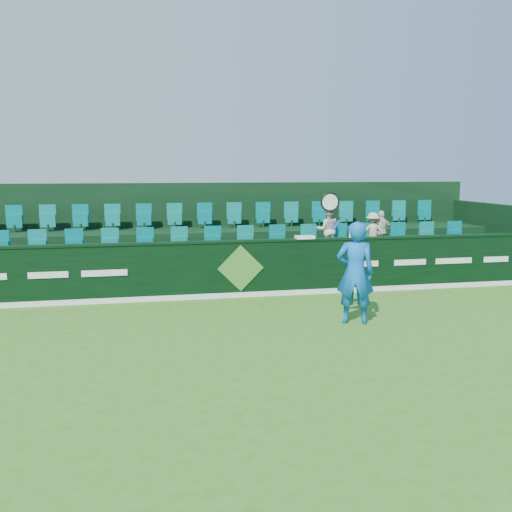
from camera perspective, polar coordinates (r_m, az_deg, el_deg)
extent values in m
plane|color=#386D1A|center=(9.84, 2.48, -9.10)|extent=(60.00, 60.00, 0.00)
cube|color=black|center=(13.50, -1.63, -1.36)|extent=(16.00, 0.20, 1.30)
cube|color=black|center=(13.39, -1.64, 1.48)|extent=(16.00, 0.24, 0.05)
cube|color=white|center=(13.50, -1.53, -3.91)|extent=(16.00, 0.02, 0.12)
cube|color=#46822F|center=(13.37, -1.54, -1.24)|extent=(1.10, 0.02, 1.10)
cube|color=white|center=(13.33, -20.07, -1.80)|extent=(0.85, 0.01, 0.14)
cube|color=white|center=(13.20, -14.91, -1.66)|extent=(1.00, 0.01, 0.14)
cube|color=white|center=(14.24, 10.83, -0.78)|extent=(0.70, 0.01, 0.14)
cube|color=white|center=(14.74, 15.15, -0.61)|extent=(0.85, 0.01, 0.14)
cube|color=white|center=(15.31, 19.17, -0.45)|extent=(1.00, 0.01, 0.14)
cube|color=white|center=(15.96, 22.88, -0.30)|extent=(0.70, 0.01, 0.14)
cube|color=black|center=(14.61, -2.37, -1.59)|extent=(16.00, 2.00, 0.80)
cube|color=black|center=(16.42, -3.44, 0.43)|extent=(16.00, 1.80, 1.30)
cube|color=black|center=(17.33, -3.93, 3.03)|extent=(16.00, 0.20, 2.60)
cube|color=black|center=(18.32, 22.32, 1.76)|extent=(0.20, 4.00, 2.00)
cube|color=#0A7772|center=(14.89, -2.63, 1.33)|extent=(13.50, 0.50, 0.60)
cube|color=#0A7772|center=(16.61, -3.62, 3.82)|extent=(13.50, 0.50, 0.60)
imported|color=blue|center=(11.28, 9.89, -1.65)|extent=(0.85, 0.69, 2.01)
cylinder|color=#143FBF|center=(10.90, 8.06, 3.08)|extent=(0.16, 0.04, 0.21)
cylinder|color=black|center=(10.86, 7.78, 4.13)|extent=(0.14, 0.03, 0.18)
torus|color=black|center=(10.82, 7.41, 5.39)|extent=(0.52, 0.04, 0.52)
cylinder|color=silver|center=(10.82, 7.41, 5.39)|extent=(0.43, 0.01, 0.43)
imported|color=beige|center=(15.09, 7.19, 2.61)|extent=(0.69, 0.58, 1.24)
imported|color=silver|center=(15.65, 12.43, 2.43)|extent=(0.65, 0.28, 1.11)
imported|color=#C8B88D|center=(15.55, 11.59, 2.33)|extent=(0.75, 0.52, 1.06)
cube|color=white|center=(13.75, 4.89, 1.89)|extent=(0.44, 0.29, 0.07)
cylinder|color=silver|center=(14.11, 9.43, 2.30)|extent=(0.07, 0.07, 0.22)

